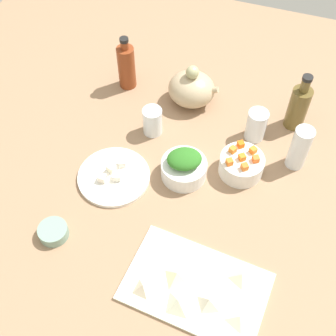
{
  "coord_description": "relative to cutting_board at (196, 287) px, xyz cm",
  "views": [
    {
      "loc": [
        24.97,
        -73.04,
        112.37
      ],
      "look_at": [
        0.0,
        0.0,
        8.0
      ],
      "focal_mm": 48.12,
      "sensor_mm": 36.0,
      "label": 1
    }
  ],
  "objects": [
    {
      "name": "tabletop",
      "position": [
        -17.6,
        29.77,
        -2.0
      ],
      "size": [
        190.0,
        190.0,
        3.0
      ],
      "primitive_type": "cube",
      "color": "#977456",
      "rests_on": "ground"
    },
    {
      "name": "cutting_board",
      "position": [
        0.0,
        0.0,
        0.0
      ],
      "size": [
        37.07,
        25.25,
        1.0
      ],
      "primitive_type": "cube",
      "rotation": [
        0.0,
        0.0,
        -0.09
      ],
      "color": "white",
      "rests_on": "tabletop"
    },
    {
      "name": "plate_tofu",
      "position": [
        -32.82,
        24.66,
        0.1
      ],
      "size": [
        21.44,
        21.44,
        1.2
      ],
      "primitive_type": "cylinder",
      "color": "white",
      "rests_on": "tabletop"
    },
    {
      "name": "bowl_greens",
      "position": [
        -13.54,
        32.34,
        2.38
      ],
      "size": [
        13.47,
        13.47,
        5.77
      ],
      "primitive_type": "cylinder",
      "color": "white",
      "rests_on": "tabletop"
    },
    {
      "name": "bowl_carrots",
      "position": [
        2.1,
        39.14,
        2.6
      ],
      "size": [
        13.09,
        13.09,
        6.2
      ],
      "primitive_type": "cylinder",
      "color": "white",
      "rests_on": "tabletop"
    },
    {
      "name": "bowl_small_side",
      "position": [
        -40.76,
        1.85,
        1.14
      ],
      "size": [
        8.05,
        8.05,
        3.28
      ],
      "primitive_type": "cylinder",
      "color": "gray",
      "rests_on": "tabletop"
    },
    {
      "name": "teapot",
      "position": [
        -20.58,
        62.61,
        5.26
      ],
      "size": [
        17.01,
        14.32,
        14.94
      ],
      "color": "tan",
      "rests_on": "tabletop"
    },
    {
      "name": "bottle_0",
      "position": [
        13.89,
        63.3,
        7.66
      ],
      "size": [
        6.26,
        6.26,
        20.43
      ],
      "color": "brown",
      "rests_on": "tabletop"
    },
    {
      "name": "bottle_1",
      "position": [
        -43.81,
        63.24,
        7.82
      ],
      "size": [
        5.84,
        5.84,
        19.64
      ],
      "color": "brown",
      "rests_on": "tabletop"
    },
    {
      "name": "drinking_glass_0",
      "position": [
        -28.19,
        45.7,
        4.22
      ],
      "size": [
        6.15,
        6.15,
        9.44
      ],
      "primitive_type": "cylinder",
      "color": "white",
      "rests_on": "tabletop"
    },
    {
      "name": "drinking_glass_1",
      "position": [
        3.02,
        54.11,
        4.78
      ],
      "size": [
        6.3,
        6.3,
        10.56
      ],
      "primitive_type": "cylinder",
      "color": "white",
      "rests_on": "tabletop"
    },
    {
      "name": "drinking_glass_2",
      "position": [
        16.96,
        47.37,
        6.95
      ],
      "size": [
        5.65,
        5.65,
        14.91
      ],
      "primitive_type": "cylinder",
      "color": "white",
      "rests_on": "tabletop"
    },
    {
      "name": "carrot_cube_0",
      "position": [
        -1.17,
        36.06,
        6.6
      ],
      "size": [
        2.51,
        2.51,
        1.8
      ],
      "primitive_type": "cube",
      "rotation": [
        0.0,
        0.0,
        0.62
      ],
      "color": "orange",
      "rests_on": "bowl_carrots"
    },
    {
      "name": "carrot_cube_1",
      "position": [
        5.73,
        39.56,
        6.6
      ],
      "size": [
        2.44,
        2.44,
        1.8
      ],
      "primitive_type": "cube",
      "rotation": [
        0.0,
        0.0,
        0.5
      ],
      "color": "orange",
      "rests_on": "bowl_carrots"
    },
    {
      "name": "carrot_cube_2",
      "position": [
        3.34,
        35.76,
        6.6
      ],
      "size": [
        2.52,
        2.52,
        1.8
      ],
      "primitive_type": "cube",
      "rotation": [
        0.0,
        0.0,
        2.21
      ],
      "color": "orange",
      "rests_on": "bowl_carrots"
    },
    {
      "name": "carrot_cube_3",
      "position": [
        1.86,
        38.86,
        6.6
      ],
      "size": [
        2.54,
        2.54,
        1.8
      ],
      "primitive_type": "cube",
      "rotation": [
        0.0,
        0.0,
        2.27
      ],
      "color": "orange",
      "rests_on": "bowl_carrots"
    },
    {
      "name": "carrot_cube_4",
      "position": [
        4.31,
        42.47,
        6.6
      ],
      "size": [
        2.5,
        2.5,
        1.8
      ],
      "primitive_type": "cube",
      "rotation": [
        0.0,
        0.0,
        0.98
      ],
      "color": "orange",
      "rests_on": "bowl_carrots"
    },
    {
      "name": "carrot_cube_5",
      "position": [
        -1.36,
        40.72,
        6.6
      ],
      "size": [
        2.45,
        2.45,
        1.8
      ],
      "primitive_type": "cube",
      "rotation": [
        0.0,
        0.0,
        1.07
      ],
      "color": "orange",
      "rests_on": "bowl_carrots"
    },
    {
      "name": "carrot_cube_6",
      "position": [
        0.37,
        43.46,
        6.6
      ],
      "size": [
        2.52,
        2.52,
        1.8
      ],
      "primitive_type": "cube",
      "rotation": [
        0.0,
        0.0,
        0.66
      ],
      "color": "orange",
      "rests_on": "bowl_carrots"
    },
    {
      "name": "chopped_greens_mound",
      "position": [
        -13.54,
        32.34,
        7.35
      ],
      "size": [
        12.55,
        11.59,
        4.17
      ],
      "primitive_type": "ellipsoid",
      "rotation": [
        0.0,
        0.0,
        0.43
      ],
      "color": "#2D6F22",
      "rests_on": "bowl_greens"
    },
    {
      "name": "tofu_cube_0",
      "position": [
        -35.15,
        21.99,
        1.8
      ],
      "size": [
        2.25,
        2.25,
        2.2
      ],
      "primitive_type": "cube",
      "rotation": [
        0.0,
        0.0,
        1.59
      ],
      "color": "#FCEACE",
      "rests_on": "plate_tofu"
    },
    {
      "name": "tofu_cube_1",
      "position": [
        -31.29,
        23.81,
        1.8
      ],
      "size": [
        2.78,
        2.78,
        2.2
      ],
      "primitive_type": "cube",
      "rotation": [
        0.0,
        0.0,
        1.89
      ],
      "color": "white",
      "rests_on": "plate_tofu"
    },
    {
      "name": "tofu_cube_2",
      "position": [
        -34.07,
        26.17,
        1.8
      ],
      "size": [
        2.81,
        2.81,
        2.2
      ],
      "primitive_type": "cube",
      "rotation": [
        0.0,
        0.0,
        2.8
      ],
      "color": "#EFEACA",
      "rests_on": "plate_tofu"
    },
    {
      "name": "tofu_cube_3",
      "position": [
        -31.88,
        28.94,
        1.8
      ],
      "size": [
        3.03,
        3.03,
        2.2
      ],
      "primitive_type": "cube",
      "rotation": [
        0.0,
        0.0,
        0.56
      ],
      "color": "white",
      "rests_on": "plate_tofu"
    },
    {
      "name": "dumpling_0",
      "position": [
        10.26,
        5.6,
        1.71
      ],
      "size": [
        6.09,
        5.84,
        2.41
      ],
      "primitive_type": "pyramid",
      "rotation": [
        0.0,
        0.0,
        3.43
      ],
      "color": "beige",
      "rests_on": "cutting_board"
    },
    {
      "name": "dumpling_1",
      "position": [
        -12.22,
        -5.16,
        1.92
      ],
      "size": [
        5.94,
        5.94,
        2.85
      ],
      "primitive_type": "pyramid",
      "rotation": [
        0.0,
        0.0,
        3.82
      ],
      "color": "beige",
      "rests_on": "cutting_board"
    },
    {
      "name": "dumpling_2",
      "position": [
        4.2,
        -3.53,
        2.03
      ],
      "size": [
        5.9,
        5.55,
        3.07
      ],
      "primitive_type": "pyramid",
      "rotation": [
        0.0,
        0.0,
        5.97
      ],
      "color": "beige",
      "rests_on": "cutting_board"
    },
    {
      "name": "dumpling_3",
      "position": [
        12.25,
        -4.73,
        1.63
      ],
      "size": [
        6.71,
        6.56,
        2.25
      ],
      "primitive_type": "pyramid",
      "rotation": [
        0.0,
        0.0,
        3.49
      ],
      "color": "beige",
      "rests_on": "cutting_board"
    },
    {
      "name": "dumpling_4",
      "position": [
        -5.22,
        0.58,
        1.84
      ],
      "size": [
        6.15,
        6.77,
        2.69
      ],
      "primitive_type": "pyramid",
      "rotation": [
        0.0,
        0.0,
        4.51
      ],
      "color": "beige",
      "rests_on": "cutting_board"
    },
    {
      "name": "dumpling_5",
      "position": [
        -2.7,
        -6.19,
        2.08
      ],
      "size": [
        7.68,
        7.64,
        3.15
      ],
      "primitive_type": "pyramid",
      "rotation": [
        0.0,
        0.0,
        2.44
      ],
      "color": "beige",
      "rests_on": "cutting_board"
    }
  ]
}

